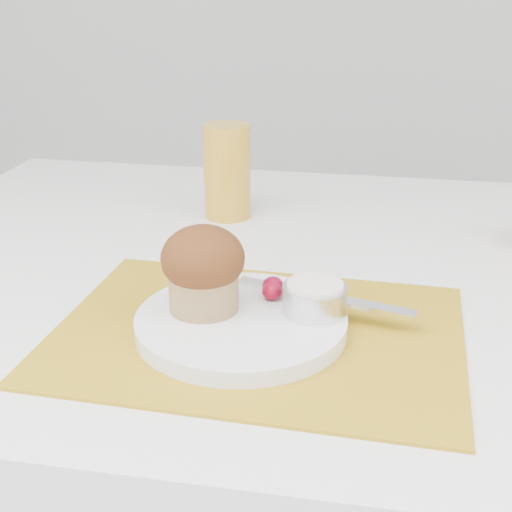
# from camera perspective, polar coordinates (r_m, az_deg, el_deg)

# --- Properties ---
(placemat) EXTENTS (0.40, 0.30, 0.00)m
(placemat) POSITION_cam_1_polar(r_m,az_deg,el_deg) (0.70, 0.13, -6.18)
(placemat) COLOR #B38918
(placemat) RESTS_ON table
(plate) EXTENTS (0.27, 0.27, 0.02)m
(plate) POSITION_cam_1_polar(r_m,az_deg,el_deg) (0.70, -1.21, -5.40)
(plate) COLOR white
(plate) RESTS_ON placemat
(ramekin) EXTENTS (0.08, 0.08, 0.03)m
(ramekin) POSITION_cam_1_polar(r_m,az_deg,el_deg) (0.70, 4.72, -3.45)
(ramekin) COLOR silver
(ramekin) RESTS_ON plate
(cream) EXTENTS (0.07, 0.07, 0.01)m
(cream) POSITION_cam_1_polar(r_m,az_deg,el_deg) (0.69, 4.76, -2.41)
(cream) COLOR white
(cream) RESTS_ON ramekin
(raspberry_near) EXTENTS (0.02, 0.02, 0.02)m
(raspberry_near) POSITION_cam_1_polar(r_m,az_deg,el_deg) (0.72, 1.29, -2.82)
(raspberry_near) COLOR #600213
(raspberry_near) RESTS_ON plate
(raspberry_far) EXTENTS (0.02, 0.02, 0.02)m
(raspberry_far) POSITION_cam_1_polar(r_m,az_deg,el_deg) (0.73, 1.36, -2.42)
(raspberry_far) COLOR #510217
(raspberry_far) RESTS_ON plate
(butter_knife) EXTENTS (0.19, 0.06, 0.00)m
(butter_knife) POSITION_cam_1_polar(r_m,az_deg,el_deg) (0.73, 5.45, -3.30)
(butter_knife) COLOR white
(butter_knife) RESTS_ON plate
(juice_glass) EXTENTS (0.08, 0.08, 0.13)m
(juice_glass) POSITION_cam_1_polar(r_m,az_deg,el_deg) (1.00, -2.32, 6.77)
(juice_glass) COLOR gold
(juice_glass) RESTS_ON table
(muffin) EXTENTS (0.08, 0.08, 0.09)m
(muffin) POSITION_cam_1_polar(r_m,az_deg,el_deg) (0.69, -4.25, -0.96)
(muffin) COLOR #A78650
(muffin) RESTS_ON plate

